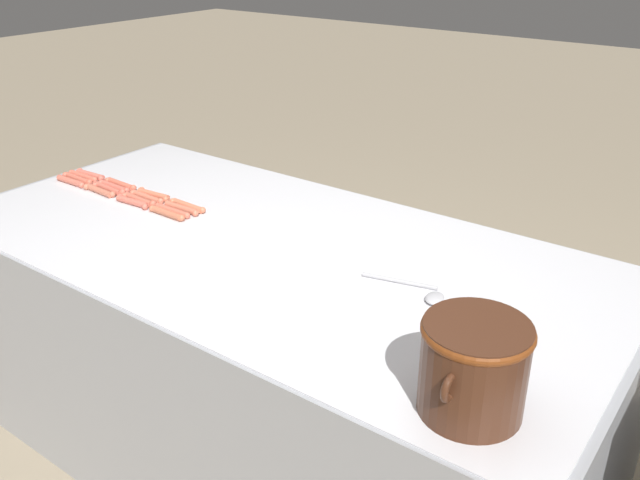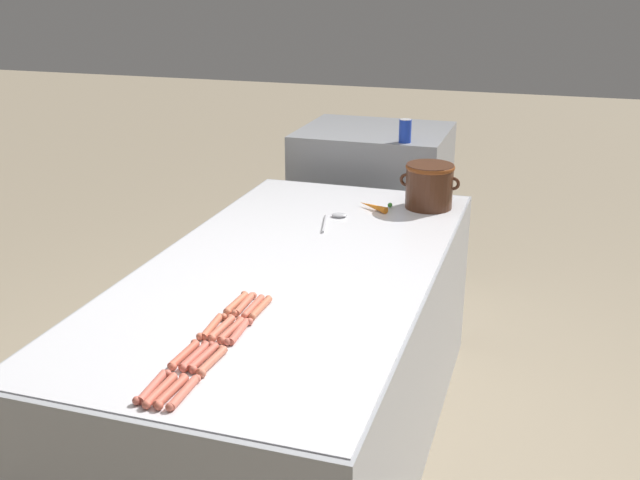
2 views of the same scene
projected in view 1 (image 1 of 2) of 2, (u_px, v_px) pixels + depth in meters
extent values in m
plane|color=gray|center=(276.00, 445.00, 2.52)|extent=(20.00, 20.00, 0.00)
cube|color=#9EA0A5|center=(272.00, 353.00, 2.34)|extent=(1.09, 2.24, 0.83)
cube|color=silver|center=(269.00, 244.00, 2.16)|extent=(1.07, 2.20, 0.00)
cylinder|color=#D26755|center=(90.00, 175.00, 2.71)|extent=(0.03, 0.15, 0.02)
sphere|color=#D26755|center=(80.00, 171.00, 2.76)|extent=(0.02, 0.02, 0.02)
sphere|color=#D26755|center=(101.00, 179.00, 2.67)|extent=(0.02, 0.02, 0.02)
cylinder|color=#D3654C|center=(120.00, 184.00, 2.62)|extent=(0.03, 0.15, 0.02)
sphere|color=#D3654C|center=(108.00, 180.00, 2.65)|extent=(0.02, 0.02, 0.02)
sphere|color=#D3654C|center=(133.00, 188.00, 2.58)|extent=(0.02, 0.02, 0.02)
cylinder|color=#D76E4F|center=(153.00, 195.00, 2.52)|extent=(0.03, 0.15, 0.02)
sphere|color=#D76E4F|center=(142.00, 190.00, 2.56)|extent=(0.02, 0.02, 0.02)
sphere|color=#D76E4F|center=(166.00, 199.00, 2.47)|extent=(0.02, 0.02, 0.02)
cylinder|color=#D57251|center=(187.00, 206.00, 2.42)|extent=(0.03, 0.15, 0.02)
sphere|color=#D57251|center=(173.00, 201.00, 2.46)|extent=(0.02, 0.02, 0.02)
sphere|color=#D57251|center=(202.00, 210.00, 2.38)|extent=(0.02, 0.02, 0.02)
cylinder|color=#D66751|center=(83.00, 176.00, 2.70)|extent=(0.03, 0.15, 0.02)
sphere|color=#D66751|center=(71.00, 173.00, 2.74)|extent=(0.02, 0.02, 0.02)
sphere|color=#D66751|center=(95.00, 180.00, 2.66)|extent=(0.02, 0.02, 0.02)
cylinder|color=#D86452|center=(114.00, 187.00, 2.59)|extent=(0.03, 0.15, 0.02)
sphere|color=#D86452|center=(101.00, 183.00, 2.63)|extent=(0.02, 0.02, 0.02)
sphere|color=#D86452|center=(127.00, 190.00, 2.56)|extent=(0.02, 0.02, 0.02)
cylinder|color=#D77055|center=(146.00, 197.00, 2.49)|extent=(0.03, 0.15, 0.02)
sphere|color=#D77055|center=(133.00, 193.00, 2.53)|extent=(0.02, 0.02, 0.02)
sphere|color=#D77055|center=(161.00, 201.00, 2.46)|extent=(0.02, 0.02, 0.02)
cylinder|color=#D36F53|center=(181.00, 208.00, 2.40)|extent=(0.03, 0.15, 0.02)
sphere|color=#D36F53|center=(168.00, 203.00, 2.44)|extent=(0.02, 0.02, 0.02)
sphere|color=#D36F53|center=(195.00, 213.00, 2.36)|extent=(0.02, 0.02, 0.02)
cylinder|color=#D66650|center=(77.00, 179.00, 2.67)|extent=(0.03, 0.15, 0.02)
sphere|color=#D66650|center=(65.00, 175.00, 2.71)|extent=(0.02, 0.02, 0.02)
sphere|color=#D66650|center=(89.00, 182.00, 2.64)|extent=(0.02, 0.02, 0.02)
cylinder|color=#D26551|center=(108.00, 189.00, 2.57)|extent=(0.03, 0.15, 0.02)
sphere|color=#D26551|center=(95.00, 185.00, 2.61)|extent=(0.02, 0.02, 0.02)
sphere|color=#D26551|center=(122.00, 192.00, 2.54)|extent=(0.02, 0.02, 0.02)
cylinder|color=#D06750|center=(139.00, 200.00, 2.47)|extent=(0.03, 0.15, 0.02)
sphere|color=#D06750|center=(125.00, 196.00, 2.51)|extent=(0.02, 0.02, 0.02)
sphere|color=#D06750|center=(153.00, 204.00, 2.43)|extent=(0.02, 0.02, 0.02)
cylinder|color=#D66850|center=(172.00, 211.00, 2.38)|extent=(0.02, 0.15, 0.02)
sphere|color=#D66850|center=(158.00, 206.00, 2.41)|extent=(0.02, 0.02, 0.02)
sphere|color=#D66850|center=(187.00, 216.00, 2.34)|extent=(0.02, 0.02, 0.02)
cylinder|color=#D46853|center=(71.00, 181.00, 2.65)|extent=(0.03, 0.15, 0.02)
sphere|color=#D46853|center=(60.00, 177.00, 2.69)|extent=(0.02, 0.02, 0.02)
sphere|color=#D46853|center=(82.00, 185.00, 2.61)|extent=(0.02, 0.02, 0.02)
cylinder|color=#CD6F54|center=(99.00, 191.00, 2.55)|extent=(0.03, 0.15, 0.02)
sphere|color=#CD6F54|center=(86.00, 187.00, 2.59)|extent=(0.02, 0.02, 0.02)
sphere|color=#CD6F54|center=(112.00, 194.00, 2.52)|extent=(0.02, 0.02, 0.02)
cylinder|color=#D36653|center=(132.00, 202.00, 2.45)|extent=(0.03, 0.15, 0.02)
sphere|color=#D36653|center=(120.00, 197.00, 2.49)|extent=(0.02, 0.02, 0.02)
sphere|color=#D36653|center=(145.00, 207.00, 2.41)|extent=(0.02, 0.02, 0.02)
cylinder|color=#CD6E4D|center=(167.00, 213.00, 2.36)|extent=(0.03, 0.15, 0.02)
sphere|color=#CD6E4D|center=(152.00, 209.00, 2.39)|extent=(0.02, 0.02, 0.02)
sphere|color=#CD6E4D|center=(182.00, 218.00, 2.32)|extent=(0.02, 0.02, 0.02)
cylinder|color=#472616|center=(473.00, 368.00, 1.38)|extent=(0.22, 0.22, 0.21)
torus|color=brown|center=(478.00, 331.00, 1.34)|extent=(0.23, 0.23, 0.03)
torus|color=#472616|center=(496.00, 336.00, 1.45)|extent=(0.06, 0.02, 0.06)
torus|color=#472616|center=(450.00, 387.00, 1.29)|extent=(0.06, 0.02, 0.06)
cylinder|color=#B7B7BC|center=(399.00, 281.00, 1.92)|extent=(0.06, 0.22, 0.01)
ellipsoid|color=#B7B7BC|center=(435.00, 298.00, 1.83)|extent=(0.08, 0.07, 0.02)
cone|color=orange|center=(468.00, 334.00, 1.66)|extent=(0.16, 0.12, 0.03)
sphere|color=#387F2D|center=(472.00, 354.00, 1.58)|extent=(0.02, 0.02, 0.02)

